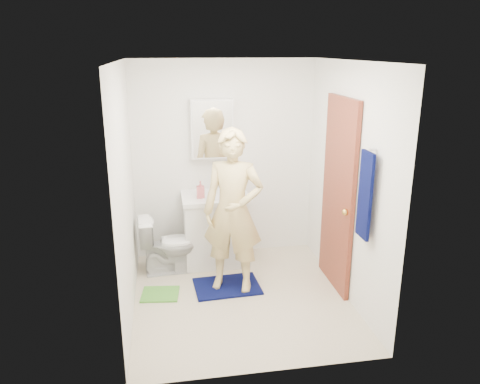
% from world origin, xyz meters
% --- Properties ---
extents(floor, '(2.20, 2.40, 0.02)m').
position_xyz_m(floor, '(0.00, 0.00, -0.01)').
color(floor, beige).
rests_on(floor, ground).
extents(ceiling, '(2.20, 2.40, 0.02)m').
position_xyz_m(ceiling, '(0.00, 0.00, 2.41)').
color(ceiling, white).
rests_on(ceiling, ground).
extents(wall_back, '(2.20, 0.02, 2.40)m').
position_xyz_m(wall_back, '(0.00, 1.21, 1.20)').
color(wall_back, white).
rests_on(wall_back, ground).
extents(wall_front, '(2.20, 0.02, 2.40)m').
position_xyz_m(wall_front, '(0.00, -1.21, 1.20)').
color(wall_front, white).
rests_on(wall_front, ground).
extents(wall_left, '(0.02, 2.40, 2.40)m').
position_xyz_m(wall_left, '(-1.11, 0.00, 1.20)').
color(wall_left, white).
rests_on(wall_left, ground).
extents(wall_right, '(0.02, 2.40, 2.40)m').
position_xyz_m(wall_right, '(1.11, 0.00, 1.20)').
color(wall_right, white).
rests_on(wall_right, ground).
extents(vanity_cabinet, '(0.75, 0.55, 0.80)m').
position_xyz_m(vanity_cabinet, '(-0.15, 0.91, 0.40)').
color(vanity_cabinet, white).
rests_on(vanity_cabinet, floor).
extents(countertop, '(0.79, 0.59, 0.05)m').
position_xyz_m(countertop, '(-0.15, 0.91, 0.83)').
color(countertop, white).
rests_on(countertop, vanity_cabinet).
extents(sink_basin, '(0.40, 0.40, 0.03)m').
position_xyz_m(sink_basin, '(-0.15, 0.91, 0.84)').
color(sink_basin, white).
rests_on(sink_basin, countertop).
extents(faucet, '(0.03, 0.03, 0.12)m').
position_xyz_m(faucet, '(-0.15, 1.09, 0.91)').
color(faucet, silver).
rests_on(faucet, countertop).
extents(medicine_cabinet, '(0.50, 0.12, 0.70)m').
position_xyz_m(medicine_cabinet, '(-0.15, 1.14, 1.60)').
color(medicine_cabinet, white).
rests_on(medicine_cabinet, wall_back).
extents(mirror_panel, '(0.46, 0.01, 0.66)m').
position_xyz_m(mirror_panel, '(-0.15, 1.08, 1.60)').
color(mirror_panel, white).
rests_on(mirror_panel, wall_back).
extents(door, '(0.05, 0.80, 2.05)m').
position_xyz_m(door, '(1.07, 0.15, 1.02)').
color(door, brown).
rests_on(door, ground).
extents(door_knob, '(0.07, 0.07, 0.07)m').
position_xyz_m(door_knob, '(1.03, -0.17, 0.95)').
color(door_knob, gold).
rests_on(door_knob, door).
extents(towel, '(0.03, 0.24, 0.80)m').
position_xyz_m(towel, '(1.03, -0.57, 1.25)').
color(towel, '#060C40').
rests_on(towel, wall_right).
extents(towel_hook, '(0.06, 0.02, 0.02)m').
position_xyz_m(towel_hook, '(1.07, -0.57, 1.67)').
color(towel_hook, silver).
rests_on(towel_hook, wall_right).
extents(toilet, '(0.69, 0.43, 0.68)m').
position_xyz_m(toilet, '(-0.72, 0.73, 0.34)').
color(toilet, white).
rests_on(toilet, floor).
extents(bath_mat, '(0.73, 0.54, 0.02)m').
position_xyz_m(bath_mat, '(-0.11, 0.24, 0.01)').
color(bath_mat, '#060C40').
rests_on(bath_mat, floor).
extents(green_rug, '(0.42, 0.37, 0.02)m').
position_xyz_m(green_rug, '(-0.84, 0.19, 0.01)').
color(green_rug, '#55A838').
rests_on(green_rug, floor).
extents(soap_dispenser, '(0.09, 0.09, 0.20)m').
position_xyz_m(soap_dispenser, '(-0.33, 0.85, 0.95)').
color(soap_dispenser, '#D16168').
rests_on(soap_dispenser, countertop).
extents(toothbrush_cup, '(0.13, 0.13, 0.09)m').
position_xyz_m(toothbrush_cup, '(0.15, 1.02, 0.89)').
color(toothbrush_cup, '#62408D').
rests_on(toothbrush_cup, countertop).
extents(man, '(0.74, 0.61, 1.73)m').
position_xyz_m(man, '(-0.05, 0.21, 0.89)').
color(man, '#DDC17C').
rests_on(man, bath_mat).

